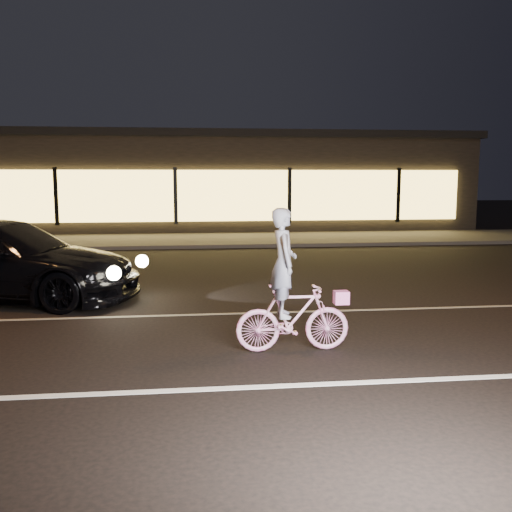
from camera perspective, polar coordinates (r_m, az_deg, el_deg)
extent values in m
plane|color=black|center=(8.04, -10.17, -9.36)|extent=(90.00, 90.00, 0.00)
cube|color=silver|center=(6.62, -10.94, -13.19)|extent=(60.00, 0.12, 0.01)
cube|color=gray|center=(9.96, -9.49, -5.90)|extent=(60.00, 0.10, 0.01)
cube|color=#383533|center=(20.79, -8.08, 1.55)|extent=(30.00, 4.00, 0.12)
cube|color=black|center=(26.67, -7.87, 7.15)|extent=(25.00, 8.00, 4.00)
cube|color=black|center=(26.71, -7.96, 11.55)|extent=(25.40, 8.40, 0.30)
cube|color=#EDC053|center=(22.58, -8.05, 5.98)|extent=(23.00, 0.15, 2.00)
cube|color=black|center=(23.04, -19.37, 5.65)|extent=(0.15, 0.08, 2.20)
cube|color=black|center=(22.50, -8.05, 5.97)|extent=(0.15, 0.08, 2.20)
cube|color=black|center=(22.84, 3.37, 6.07)|extent=(0.15, 0.08, 2.20)
cube|color=black|center=(24.04, 14.04, 5.94)|extent=(0.15, 0.08, 2.20)
imported|color=#E33998|center=(7.81, 3.70, -6.18)|extent=(1.56, 0.44, 0.94)
imported|color=silver|center=(7.64, 2.77, -0.68)|extent=(0.35, 0.54, 1.47)
cube|color=#D94FA7|center=(7.90, 8.52, -4.13)|extent=(0.20, 0.16, 0.18)
imported|color=black|center=(11.99, -24.09, -0.40)|extent=(5.70, 3.48, 1.54)
sphere|color=#FFF2BF|center=(11.49, -11.33, -0.51)|extent=(0.26, 0.26, 0.26)
sphere|color=#FFF2BF|center=(10.19, -14.02, -1.68)|extent=(0.26, 0.26, 0.26)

